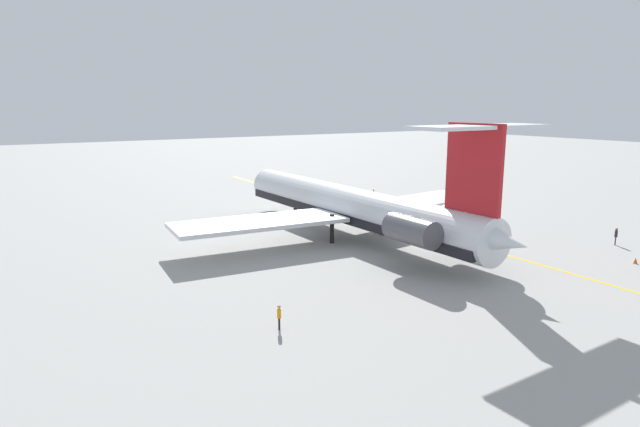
{
  "coord_description": "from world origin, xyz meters",
  "views": [
    {
      "loc": [
        -52.01,
        45.69,
        14.56
      ],
      "look_at": [
        -4.42,
        15.33,
        3.07
      ],
      "focal_mm": 30.17,
      "sensor_mm": 36.0,
      "label": 1
    }
  ],
  "objects_px": {
    "main_jetliner": "(357,207)",
    "safety_cone_nose": "(331,195)",
    "ground_crew_near_tail": "(279,314)",
    "safety_cone_wingtip": "(636,261)",
    "ground_crew_near_nose": "(616,234)",
    "safety_cone_tail": "(374,190)"
  },
  "relations": [
    {
      "from": "ground_crew_near_nose",
      "to": "ground_crew_near_tail",
      "type": "height_order",
      "value": "ground_crew_near_nose"
    },
    {
      "from": "safety_cone_nose",
      "to": "safety_cone_wingtip",
      "type": "relative_size",
      "value": 1.0
    },
    {
      "from": "main_jetliner",
      "to": "safety_cone_nose",
      "type": "relative_size",
      "value": 81.42
    },
    {
      "from": "ground_crew_near_tail",
      "to": "safety_cone_nose",
      "type": "relative_size",
      "value": 3.09
    },
    {
      "from": "safety_cone_wingtip",
      "to": "safety_cone_tail",
      "type": "height_order",
      "value": "same"
    },
    {
      "from": "ground_crew_near_tail",
      "to": "ground_crew_near_nose",
      "type": "bearing_deg",
      "value": 43.95
    },
    {
      "from": "main_jetliner",
      "to": "safety_cone_nose",
      "type": "xyz_separation_m",
      "value": [
        24.53,
        -12.92,
        -3.29
      ]
    },
    {
      "from": "ground_crew_near_tail",
      "to": "safety_cone_wingtip",
      "type": "height_order",
      "value": "ground_crew_near_tail"
    },
    {
      "from": "main_jetliner",
      "to": "ground_crew_near_tail",
      "type": "height_order",
      "value": "main_jetliner"
    },
    {
      "from": "ground_crew_near_tail",
      "to": "safety_cone_wingtip",
      "type": "distance_m",
      "value": 35.45
    },
    {
      "from": "main_jetliner",
      "to": "safety_cone_wingtip",
      "type": "xyz_separation_m",
      "value": [
        -21.56,
        -16.34,
        -3.29
      ]
    },
    {
      "from": "ground_crew_near_nose",
      "to": "main_jetliner",
      "type": "bearing_deg",
      "value": 24.47
    },
    {
      "from": "ground_crew_near_nose",
      "to": "safety_cone_wingtip",
      "type": "height_order",
      "value": "ground_crew_near_nose"
    },
    {
      "from": "ground_crew_near_nose",
      "to": "safety_cone_nose",
      "type": "relative_size",
      "value": 3.32
    },
    {
      "from": "ground_crew_near_tail",
      "to": "safety_cone_wingtip",
      "type": "xyz_separation_m",
      "value": [
        -4.64,
        -35.13,
        -0.8
      ]
    },
    {
      "from": "main_jetliner",
      "to": "safety_cone_nose",
      "type": "distance_m",
      "value": 27.92
    },
    {
      "from": "ground_crew_near_nose",
      "to": "safety_cone_tail",
      "type": "bearing_deg",
      "value": -27.5
    },
    {
      "from": "main_jetliner",
      "to": "safety_cone_nose",
      "type": "bearing_deg",
      "value": -28.39
    },
    {
      "from": "safety_cone_nose",
      "to": "safety_cone_tail",
      "type": "height_order",
      "value": "same"
    },
    {
      "from": "safety_cone_nose",
      "to": "safety_cone_wingtip",
      "type": "height_order",
      "value": "same"
    },
    {
      "from": "ground_crew_near_nose",
      "to": "safety_cone_nose",
      "type": "height_order",
      "value": "ground_crew_near_nose"
    },
    {
      "from": "safety_cone_tail",
      "to": "safety_cone_nose",
      "type": "bearing_deg",
      "value": 89.21
    }
  ]
}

